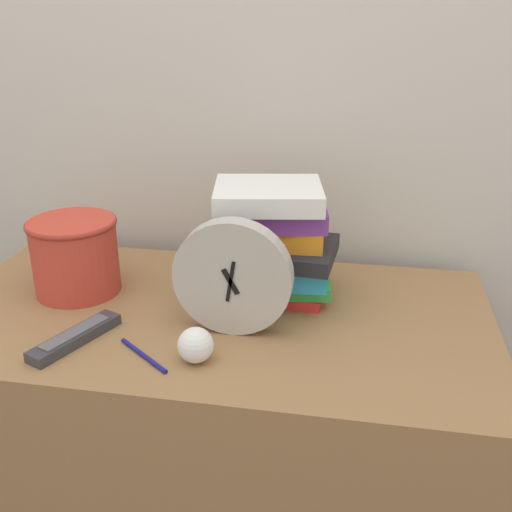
% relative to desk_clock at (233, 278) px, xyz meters
% --- Properties ---
extents(wall_back, '(6.00, 0.04, 2.40)m').
position_rel_desk_clock_xyz_m(wall_back, '(-0.06, 0.43, 0.39)').
color(wall_back, beige).
rests_on(wall_back, ground_plane).
extents(desk, '(1.11, 0.59, 0.70)m').
position_rel_desk_clock_xyz_m(desk, '(-0.06, 0.07, -0.46)').
color(desk, olive).
rests_on(desk, ground_plane).
extents(desk_clock, '(0.22, 0.04, 0.22)m').
position_rel_desk_clock_xyz_m(desk_clock, '(0.00, 0.00, 0.00)').
color(desk_clock, '#B7B2A8').
rests_on(desk_clock, desk).
extents(book_stack, '(0.26, 0.23, 0.24)m').
position_rel_desk_clock_xyz_m(book_stack, '(0.05, 0.16, 0.01)').
color(book_stack, red).
rests_on(book_stack, desk).
extents(basket, '(0.19, 0.19, 0.16)m').
position_rel_desk_clock_xyz_m(basket, '(-0.36, 0.11, -0.02)').
color(basket, '#C63D2D').
rests_on(basket, desk).
extents(tv_remote, '(0.11, 0.19, 0.02)m').
position_rel_desk_clock_xyz_m(tv_remote, '(-0.27, -0.09, -0.10)').
color(tv_remote, '#333338').
rests_on(tv_remote, desk).
extents(crumpled_paper_ball, '(0.06, 0.06, 0.06)m').
position_rel_desk_clock_xyz_m(crumpled_paper_ball, '(-0.04, -0.11, -0.08)').
color(crumpled_paper_ball, white).
rests_on(crumpled_paper_ball, desk).
extents(pen, '(0.11, 0.09, 0.01)m').
position_rel_desk_clock_xyz_m(pen, '(-0.14, -0.12, -0.11)').
color(pen, navy).
rests_on(pen, desk).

